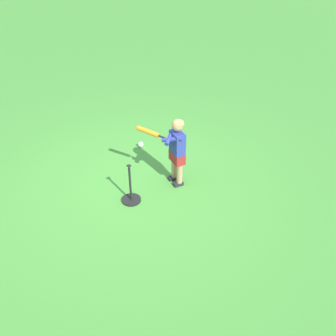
{
  "coord_description": "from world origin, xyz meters",
  "views": [
    {
      "loc": [
        -2.62,
        4.04,
        3.68
      ],
      "look_at": [
        -0.56,
        -0.04,
        0.45
      ],
      "focal_mm": 41.88,
      "sensor_mm": 36.0,
      "label": 1
    }
  ],
  "objects": [
    {
      "name": "play_ball_by_bucket",
      "position": [
        0.45,
        -0.97,
        0.05
      ],
      "size": [
        0.1,
        0.1,
        0.1
      ],
      "primitive_type": "sphere",
      "color": "white",
      "rests_on": "ground"
    },
    {
      "name": "ground_plane",
      "position": [
        0.0,
        0.0,
        0.0
      ],
      "size": [
        40.0,
        40.0,
        0.0
      ],
      "primitive_type": "plane",
      "color": "#479338"
    },
    {
      "name": "child_batter",
      "position": [
        -0.54,
        -0.33,
        0.65
      ],
      "size": [
        0.77,
        0.36,
        1.08
      ],
      "color": "#232328",
      "rests_on": "ground"
    },
    {
      "name": "batting_tee",
      "position": [
        -0.17,
        0.37,
        0.1
      ],
      "size": [
        0.28,
        0.28,
        0.62
      ],
      "color": "black",
      "rests_on": "ground"
    }
  ]
}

